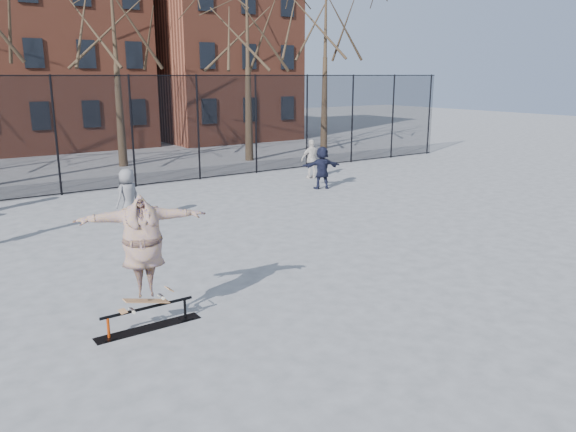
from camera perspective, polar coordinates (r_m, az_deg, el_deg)
ground at (r=9.72m, az=5.06°, el=-10.08°), size 100.00×100.00×0.00m
skate_rail at (r=9.46m, az=-14.01°, el=-10.18°), size 1.73×0.27×0.38m
skateboard at (r=9.35m, az=-14.15°, el=-8.63°), size 0.79×0.19×0.09m
skater at (r=9.06m, az=-14.48°, el=-3.57°), size 2.08×1.14×1.64m
bystander_white at (r=22.18m, az=2.44°, el=5.80°), size 0.96×0.56×1.53m
bystander_navy at (r=20.15m, az=3.47°, el=4.93°), size 1.48×0.90×1.53m
bystander_extra at (r=15.94m, az=-15.95°, el=1.94°), size 0.88×0.75×1.52m
fence at (r=20.67m, az=-18.76°, el=8.06°), size 34.03×0.07×4.00m
rowhouses at (r=33.47m, az=-24.66°, el=16.49°), size 29.00×7.00×13.00m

